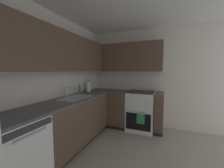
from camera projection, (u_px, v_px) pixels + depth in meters
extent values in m
cube|color=silver|center=(43.00, 82.00, 2.29)|extent=(3.79, 0.05, 2.44)
cube|color=silver|center=(156.00, 78.00, 3.41)|extent=(0.05, 3.41, 2.44)
cube|color=white|center=(13.00, 157.00, 1.56)|extent=(0.60, 0.60, 0.87)
cube|color=#333333|center=(30.00, 128.00, 1.41)|extent=(0.55, 0.01, 0.07)
cube|color=silver|center=(32.00, 135.00, 1.41)|extent=(0.36, 0.02, 0.02)
cube|color=brown|center=(75.00, 120.00, 2.62)|extent=(1.68, 0.60, 0.78)
cube|color=black|center=(74.00, 141.00, 2.67)|extent=(1.68, 0.54, 0.09)
sphere|color=tan|center=(77.00, 121.00, 2.15)|extent=(0.02, 0.02, 0.02)
sphere|color=tan|center=(98.00, 109.00, 2.83)|extent=(0.02, 0.02, 0.02)
cube|color=#4C4C51|center=(74.00, 99.00, 2.57)|extent=(2.88, 0.60, 0.03)
cube|color=brown|center=(119.00, 107.00, 3.48)|extent=(0.60, 0.43, 0.78)
cube|color=black|center=(120.00, 124.00, 3.55)|extent=(0.54, 0.43, 0.09)
cube|color=brown|center=(159.00, 112.00, 3.13)|extent=(0.60, 0.19, 0.78)
cube|color=black|center=(158.00, 129.00, 3.20)|extent=(0.54, 0.19, 0.09)
sphere|color=tan|center=(158.00, 109.00, 2.83)|extent=(0.02, 0.02, 0.02)
cube|color=#4C4C51|center=(120.00, 92.00, 3.44)|extent=(0.60, 0.43, 0.03)
cube|color=#4C4C51|center=(159.00, 94.00, 3.09)|extent=(0.60, 0.19, 0.03)
cube|color=white|center=(141.00, 111.00, 3.31)|extent=(0.64, 0.62, 0.91)
cube|color=black|center=(138.00, 122.00, 3.02)|extent=(0.02, 0.55, 0.38)
cube|color=silver|center=(138.00, 113.00, 2.98)|extent=(0.02, 0.43, 0.02)
cube|color=black|center=(141.00, 92.00, 3.26)|extent=(0.59, 0.60, 0.01)
cube|color=white|center=(143.00, 87.00, 3.54)|extent=(0.03, 0.60, 0.15)
cylinder|color=#4C4C4C|center=(146.00, 93.00, 3.08)|extent=(0.11, 0.11, 0.01)
cylinder|color=#4C4C4C|center=(134.00, 92.00, 3.18)|extent=(0.11, 0.11, 0.01)
cylinder|color=#4C4C4C|center=(148.00, 91.00, 3.34)|extent=(0.11, 0.11, 0.01)
cylinder|color=#4C4C4C|center=(137.00, 90.00, 3.44)|extent=(0.11, 0.11, 0.01)
cube|color=#338C4C|center=(141.00, 118.00, 2.97)|extent=(0.02, 0.17, 0.26)
cube|color=brown|center=(61.00, 52.00, 2.39)|extent=(2.56, 0.32, 0.69)
sphere|color=tan|center=(41.00, 62.00, 1.83)|extent=(0.02, 0.02, 0.02)
sphere|color=tan|center=(87.00, 66.00, 2.88)|extent=(0.02, 0.02, 0.02)
cube|color=brown|center=(125.00, 58.00, 3.46)|extent=(0.32, 1.82, 0.69)
cube|color=#B7B7BC|center=(76.00, 98.00, 2.57)|extent=(0.69, 0.40, 0.01)
cube|color=gray|center=(76.00, 100.00, 2.58)|extent=(0.63, 0.36, 0.09)
cube|color=#99999E|center=(76.00, 99.00, 2.58)|extent=(0.02, 0.35, 0.06)
cylinder|color=silver|center=(66.00, 92.00, 2.65)|extent=(0.02, 0.02, 0.20)
cylinder|color=silver|center=(69.00, 87.00, 2.61)|extent=(0.02, 0.15, 0.02)
cylinder|color=silver|center=(68.00, 95.00, 2.70)|extent=(0.02, 0.02, 0.06)
cylinder|color=#3F72BF|center=(80.00, 90.00, 3.03)|extent=(0.05, 0.05, 0.17)
cylinder|color=#262626|center=(80.00, 85.00, 3.02)|extent=(0.02, 0.02, 0.03)
cylinder|color=white|center=(89.00, 87.00, 3.35)|extent=(0.11, 0.11, 0.24)
cylinder|color=#3F3F3F|center=(89.00, 86.00, 3.35)|extent=(0.02, 0.02, 0.30)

